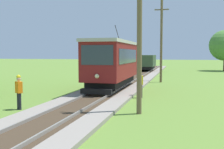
% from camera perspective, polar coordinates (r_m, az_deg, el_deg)
% --- Properties ---
extents(red_tram, '(2.60, 8.54, 4.79)m').
position_cam_1_polar(red_tram, '(20.84, 0.12, 2.59)').
color(red_tram, maroon).
rests_on(red_tram, rail_right).
extents(freight_car, '(2.40, 5.20, 2.31)m').
position_cam_1_polar(freight_car, '(42.21, 7.29, 2.61)').
color(freight_car, '#384C33').
rests_on(freight_car, rail_right).
extents(utility_pole_near_tram, '(1.40, 0.38, 8.28)m').
position_cam_1_polar(utility_pole_near_tram, '(12.81, 5.79, 10.56)').
color(utility_pole_near_tram, brown).
rests_on(utility_pole_near_tram, ground).
extents(utility_pole_mid, '(1.40, 0.36, 8.13)m').
position_cam_1_polar(utility_pole_mid, '(27.38, 10.32, 7.07)').
color(utility_pole_mid, brown).
rests_on(utility_pole_mid, ground).
extents(gravel_pile, '(2.81, 2.81, 1.05)m').
position_cam_1_polar(gravel_pile, '(43.00, 0.69, 1.31)').
color(gravel_pile, gray).
rests_on(gravel_pile, ground).
extents(track_worker, '(0.45, 0.41, 1.78)m').
position_cam_1_polar(track_worker, '(14.63, -18.97, -3.18)').
color(track_worker, black).
rests_on(track_worker, ground).
extents(second_worker, '(0.41, 0.28, 1.78)m').
position_cam_1_polar(second_worker, '(17.61, 5.92, -1.72)').
color(second_worker, '#38332D').
rests_on(second_worker, ground).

